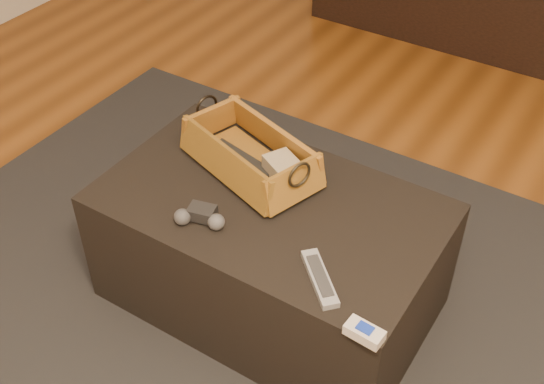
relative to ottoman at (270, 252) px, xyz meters
The scene contains 9 objects.
baseboard 2.35m from the ottoman, 85.77° to the left, with size 5.00×0.04×0.12m, color white.
area_rug 0.22m from the ottoman, 90.00° to the right, with size 2.60×2.00×0.01m, color black.
ottoman is the anchor object (origin of this frame).
tv_remote 0.30m from the ottoman, 150.99° to the left, with size 0.24×0.05×0.02m, color black.
cloth_bundle 0.28m from the ottoman, 95.07° to the left, with size 0.12×0.08×0.07m, color tan.
wicker_basket 0.31m from the ottoman, 143.64° to the left, with size 0.49×0.36×0.16m.
game_controller 0.32m from the ottoman, 122.23° to the right, with size 0.15×0.11×0.05m.
silver_remote 0.40m from the ottoman, 35.03° to the right, with size 0.17×0.17×0.02m.
cream_gadget 0.58m from the ottoman, 32.86° to the right, with size 0.10×0.05×0.03m.
Camera 1 is at (0.63, -0.86, 1.74)m, focal length 45.00 mm.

